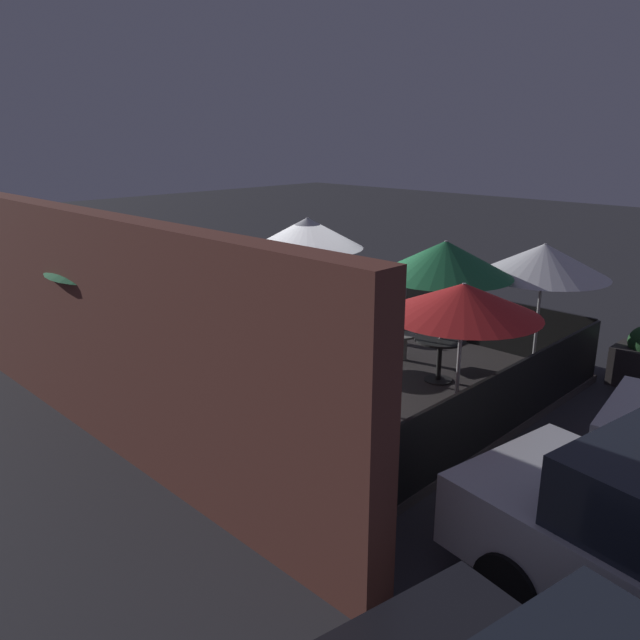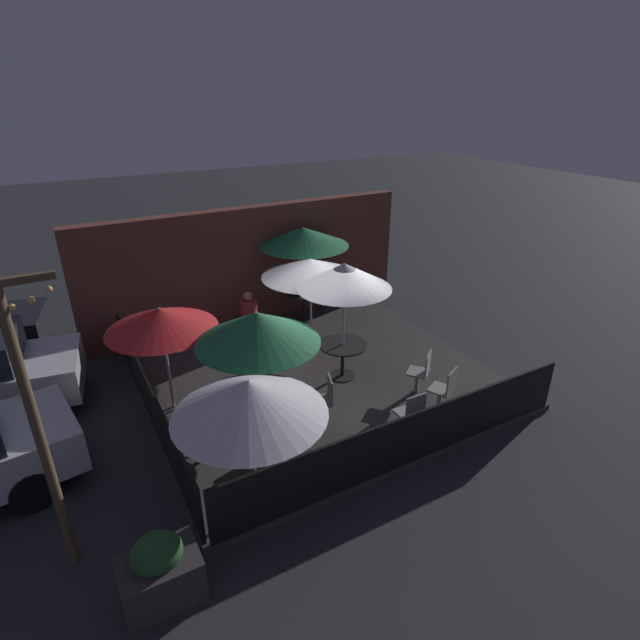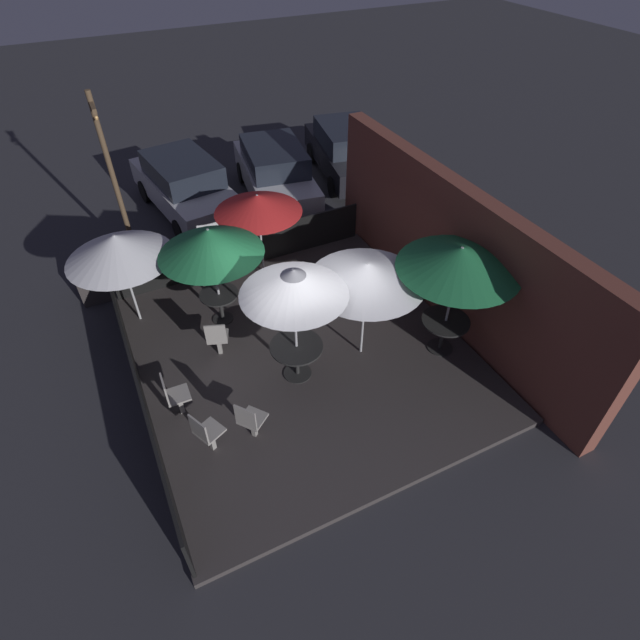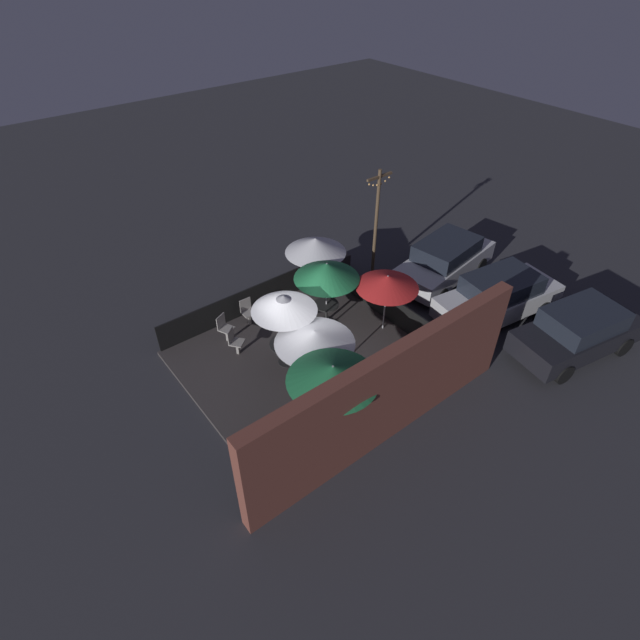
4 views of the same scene
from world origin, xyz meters
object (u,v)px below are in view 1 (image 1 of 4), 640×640
at_px(dining_table_2, 440,348).
at_px(patio_chair_3, 402,332).
at_px(patio_umbrella_2, 445,259).
at_px(dining_table_1, 137,360).
at_px(patio_chair_2, 346,300).
at_px(patio_umbrella_4, 463,300).
at_px(patron_0, 239,384).
at_px(patio_umbrella_3, 544,260).
at_px(patio_chair_1, 394,308).
at_px(patio_chair_0, 319,308).
at_px(dining_table_0, 308,327).
at_px(patio_umbrella_5, 241,260).
at_px(patio_umbrella_0, 307,233).
at_px(patio_umbrella_1, 127,252).

height_order(dining_table_2, patio_chair_3, patio_chair_3).
relative_size(patio_umbrella_2, dining_table_1, 2.40).
relative_size(patio_umbrella_2, patio_chair_2, 2.42).
xyz_separation_m(patio_umbrella_4, patron_0, (2.29, 1.76, -1.28)).
bearing_deg(patio_umbrella_3, patio_chair_2, 5.97).
bearing_deg(patio_chair_2, patio_chair_1, 80.58).
bearing_deg(patron_0, patio_chair_0, -39.57).
bearing_deg(patio_umbrella_3, dining_table_0, 39.33).
distance_m(dining_table_1, patio_chair_3, 4.48).
relative_size(patio_umbrella_5, patron_0, 1.69).
height_order(dining_table_2, patio_chair_1, patio_chair_1).
relative_size(patio_umbrella_3, patio_chair_2, 2.26).
height_order(patio_umbrella_2, patio_chair_3, patio_umbrella_2).
bearing_deg(patio_umbrella_0, dining_table_2, -159.36).
distance_m(patio_umbrella_0, dining_table_1, 3.40).
bearing_deg(patio_chair_2, dining_table_2, 43.71).
height_order(patio_umbrella_0, dining_table_1, patio_umbrella_0).
distance_m(patio_umbrella_0, patio_umbrella_5, 1.43).
height_order(patio_umbrella_0, patio_umbrella_3, patio_umbrella_0).
distance_m(patio_umbrella_5, patio_chair_0, 3.24).
bearing_deg(patio_chair_2, patio_umbrella_0, 0.00).
distance_m(patio_umbrella_4, patio_chair_2, 5.26).
xyz_separation_m(dining_table_1, patio_chair_3, (-1.77, -4.11, -0.11)).
distance_m(patio_umbrella_5, patio_chair_3, 3.20).
xyz_separation_m(patio_umbrella_2, dining_table_0, (2.17, 0.82, -1.39)).
bearing_deg(patron_0, patio_umbrella_0, -44.57).
bearing_deg(patio_chair_0, patron_0, -8.00).
distance_m(patio_umbrella_3, patio_umbrella_5, 4.87).
bearing_deg(patio_umbrella_5, patron_0, 138.94).
distance_m(patio_umbrella_4, dining_table_2, 2.29).
relative_size(patio_umbrella_5, patio_chair_0, 2.39).
bearing_deg(patio_chair_1, patio_chair_0, -45.15).
distance_m(patio_umbrella_0, patron_0, 3.11).
bearing_deg(patio_umbrella_3, patio_chair_3, 34.02).
xyz_separation_m(patio_umbrella_3, dining_table_0, (2.98, 2.44, -1.25)).
bearing_deg(patio_umbrella_0, patio_umbrella_1, 77.74).
bearing_deg(patio_umbrella_0, patio_umbrella_3, -140.67).
relative_size(dining_table_0, patio_chair_1, 1.07).
relative_size(dining_table_2, patio_chair_3, 0.89).
distance_m(patio_umbrella_4, patio_umbrella_5, 3.50).
bearing_deg(patio_umbrella_2, patio_umbrella_1, 53.11).
relative_size(patio_umbrella_1, patio_umbrella_5, 1.12).
relative_size(patio_chair_1, patio_chair_2, 0.99).
bearing_deg(patio_chair_3, patio_umbrella_1, -93.08).
xyz_separation_m(patio_umbrella_0, patio_umbrella_5, (0.01, 1.40, -0.26)).
bearing_deg(patio_chair_0, dining_table_1, -32.88).
bearing_deg(patron_0, patio_umbrella_1, 37.39).
bearing_deg(patio_umbrella_1, patio_umbrella_0, -102.26).
height_order(patio_umbrella_3, patio_chair_3, patio_umbrella_3).
bearing_deg(dining_table_0, patio_umbrella_2, -159.36).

